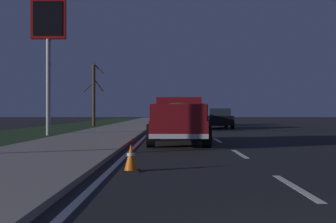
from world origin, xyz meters
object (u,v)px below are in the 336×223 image
at_px(sedan_green, 211,117).
at_px(gas_price_sign, 48,32).
at_px(pickup_truck, 179,119).
at_px(traffic_cone_near, 131,158).
at_px(sedan_tan, 175,119).
at_px(sedan_black, 218,118).
at_px(bare_tree_far, 94,94).
at_px(sedan_silver, 172,117).

height_order(sedan_green, gas_price_sign, gas_price_sign).
distance_m(sedan_green, gas_price_sign, 19.87).
height_order(pickup_truck, sedan_green, pickup_truck).
xyz_separation_m(sedan_green, traffic_cone_near, (-29.30, 4.68, -0.50)).
distance_m(sedan_tan, gas_price_sign, 10.74).
distance_m(sedan_black, bare_tree_far, 11.74).
bearing_deg(gas_price_sign, pickup_truck, -128.53).
height_order(sedan_silver, sedan_green, same).
distance_m(sedan_black, gas_price_sign, 14.87).
bearing_deg(pickup_truck, sedan_black, -12.58).
bearing_deg(pickup_truck, traffic_cone_near, 171.10).
relative_size(gas_price_sign, bare_tree_far, 1.32).
xyz_separation_m(sedan_silver, bare_tree_far, (-2.14, 7.08, 2.08)).
bearing_deg(bare_tree_far, sedan_silver, -73.20).
bearing_deg(traffic_cone_near, sedan_tan, -3.47).
height_order(sedan_green, bare_tree_far, bare_tree_far).
xyz_separation_m(sedan_tan, gas_price_sign, (-6.55, 7.00, 4.84)).
relative_size(sedan_silver, traffic_cone_near, 7.64).
height_order(sedan_black, sedan_green, same).
xyz_separation_m(sedan_black, gas_price_sign, (-9.51, 10.36, 4.84)).
distance_m(sedan_silver, bare_tree_far, 7.68).
bearing_deg(bare_tree_far, sedan_black, -113.52).
xyz_separation_m(sedan_silver, gas_price_sign, (-16.26, 6.85, 4.84)).
distance_m(pickup_truck, sedan_green, 22.02).
height_order(sedan_tan, sedan_green, same).
distance_m(pickup_truck, gas_price_sign, 10.07).
height_order(sedan_silver, traffic_cone_near, sedan_silver).
bearing_deg(sedan_tan, sedan_silver, 0.91).
xyz_separation_m(pickup_truck, sedan_silver, (21.83, 0.14, -0.20)).
bearing_deg(sedan_green, gas_price_sign, 147.04).
distance_m(bare_tree_far, traffic_cone_near, 28.03).
xyz_separation_m(sedan_tan, sedan_black, (2.96, -3.36, 0.00)).
distance_m(sedan_tan, traffic_cone_near, 19.72).
bearing_deg(sedan_silver, bare_tree_far, 106.80).
xyz_separation_m(pickup_truck, sedan_tan, (12.12, -0.01, -0.20)).
height_order(sedan_silver, gas_price_sign, gas_price_sign).
relative_size(sedan_tan, gas_price_sign, 0.59).
relative_size(sedan_silver, sedan_tan, 1.00).
height_order(sedan_green, traffic_cone_near, sedan_green).
height_order(sedan_tan, gas_price_sign, gas_price_sign).
bearing_deg(pickup_truck, sedan_silver, 0.38).
bearing_deg(sedan_tan, gas_price_sign, 133.10).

